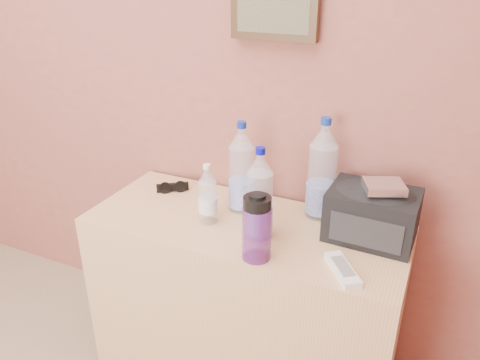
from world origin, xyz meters
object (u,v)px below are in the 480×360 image
at_px(dresser, 244,302).
at_px(ac_remote, 342,270).
at_px(pet_large_d, 260,198).
at_px(sunglasses, 173,187).
at_px(pet_small, 208,197).
at_px(nalgene_bottle, 257,227).
at_px(pet_large_b, 242,172).
at_px(toiletry_bag, 372,212).
at_px(pet_large_c, 322,174).
at_px(foil_packet, 384,186).

relative_size(dresser, ac_remote, 6.83).
relative_size(pet_large_d, ac_remote, 1.92).
distance_m(dresser, sunglasses, 0.52).
xyz_separation_m(pet_small, nalgene_bottle, (0.24, -0.13, 0.01)).
relative_size(pet_large_b, pet_large_d, 1.07).
xyz_separation_m(pet_large_b, toiletry_bag, (0.46, -0.00, -0.05)).
relative_size(nalgene_bottle, sunglasses, 1.71).
bearing_deg(nalgene_bottle, pet_large_c, 73.68).
bearing_deg(pet_small, pet_large_d, -3.27).
height_order(pet_large_b, toiletry_bag, pet_large_b).
xyz_separation_m(pet_large_d, pet_small, (-0.19, 0.01, -0.04)).
relative_size(pet_large_b, ac_remote, 2.05).
distance_m(nalgene_bottle, sunglasses, 0.56).
bearing_deg(pet_large_b, nalgene_bottle, -57.10).
bearing_deg(nalgene_bottle, ac_remote, 7.01).
relative_size(pet_small, toiletry_bag, 0.78).
xyz_separation_m(pet_large_c, pet_large_d, (-0.14, -0.22, -0.02)).
xyz_separation_m(pet_large_c, pet_small, (-0.34, -0.21, -0.07)).
xyz_separation_m(sunglasses, toiletry_bag, (0.77, -0.02, 0.08)).
bearing_deg(pet_large_d, pet_large_b, 131.77).
bearing_deg(pet_large_d, toiletry_bag, 23.23).
distance_m(dresser, ac_remote, 0.54).
distance_m(pet_large_b, pet_small, 0.16).
bearing_deg(pet_large_c, pet_large_d, -122.94).
distance_m(dresser, pet_large_c, 0.57).
xyz_separation_m(dresser, pet_large_b, (-0.05, 0.09, 0.49)).
xyz_separation_m(pet_large_b, pet_large_d, (0.13, -0.14, -0.01)).
xyz_separation_m(pet_large_b, pet_large_c, (0.27, 0.07, 0.01)).
xyz_separation_m(ac_remote, toiletry_bag, (0.03, 0.23, 0.08)).
distance_m(toiletry_bag, foil_packet, 0.11).
bearing_deg(pet_small, toiletry_bag, 14.03).
bearing_deg(nalgene_bottle, toiletry_bag, 42.10).
height_order(ac_remote, toiletry_bag, toiletry_bag).
bearing_deg(toiletry_bag, pet_large_d, -154.99).
relative_size(pet_large_c, pet_large_d, 1.17).
height_order(dresser, pet_large_b, pet_large_b).
relative_size(dresser, pet_small, 5.14).
height_order(pet_small, sunglasses, pet_small).
bearing_deg(pet_large_d, sunglasses, 159.58).
xyz_separation_m(dresser, sunglasses, (-0.36, 0.11, 0.36)).
distance_m(nalgene_bottle, ac_remote, 0.28).
height_order(pet_small, toiletry_bag, pet_small).
bearing_deg(dresser, pet_large_b, 120.82).
xyz_separation_m(nalgene_bottle, ac_remote, (0.26, 0.03, -0.10)).
height_order(pet_large_b, pet_large_c, pet_large_c).
height_order(pet_large_c, nalgene_bottle, pet_large_c).
bearing_deg(toiletry_bag, foil_packet, -40.24).
height_order(pet_small, nalgene_bottle, same).
height_order(pet_large_c, pet_small, pet_large_c).
height_order(pet_large_b, pet_large_d, pet_large_b).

